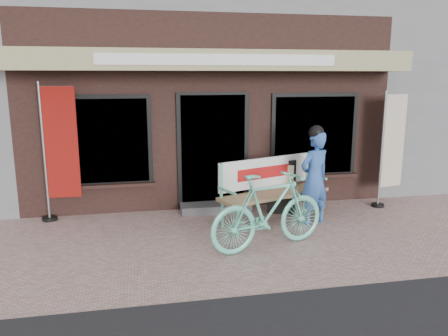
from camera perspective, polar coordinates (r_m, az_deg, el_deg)
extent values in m
plane|color=tan|center=(6.62, 1.53, -10.16)|extent=(70.00, 70.00, 0.00)
cube|color=black|center=(11.09, -4.10, 8.35)|extent=(7.00, 6.00, 3.60)
cube|color=tan|center=(7.75, -1.08, 13.86)|extent=(7.00, 0.80, 0.35)
cube|color=white|center=(7.35, -0.51, 13.97)|extent=(4.00, 0.02, 0.18)
cube|color=black|center=(8.19, -1.44, 2.17)|extent=(1.20, 0.06, 2.10)
cube|color=black|center=(8.18, -1.42, 2.16)|extent=(1.35, 0.04, 2.20)
cube|color=black|center=(8.07, -15.61, 3.38)|extent=(1.60, 0.06, 1.50)
cube|color=black|center=(8.71, 11.67, 4.18)|extent=(1.60, 0.06, 1.50)
cube|color=black|center=(8.06, -15.62, 3.37)|extent=(1.75, 0.04, 1.65)
cube|color=black|center=(8.70, 11.70, 4.17)|extent=(1.75, 0.04, 1.65)
cube|color=black|center=(8.16, -15.33, -2.24)|extent=(1.80, 0.18, 0.06)
cube|color=black|center=(8.80, 11.60, -1.04)|extent=(1.80, 0.18, 0.06)
cube|color=#59595B|center=(8.21, -1.13, -5.16)|extent=(1.30, 0.45, 0.15)
cylinder|color=#6ACFB4|center=(6.92, 1.78, -7.06)|extent=(0.06, 0.06, 0.48)
cylinder|color=#6ACFB4|center=(7.28, -0.20, -6.08)|extent=(0.06, 0.06, 0.48)
cylinder|color=#6ACFB4|center=(8.02, 12.68, -4.67)|extent=(0.06, 0.06, 0.48)
cylinder|color=#6ACFB4|center=(8.33, 10.50, -3.94)|extent=(0.06, 0.06, 0.48)
cube|color=#937650|center=(7.53, 6.61, -3.39)|extent=(2.09, 1.20, 0.06)
cylinder|color=#6ACFB4|center=(7.12, -0.36, -1.85)|extent=(0.06, 0.06, 0.62)
cylinder|color=#6ACFB4|center=(8.22, 10.77, -0.19)|extent=(0.06, 0.06, 0.62)
cube|color=white|center=(7.63, 5.51, -0.52)|extent=(1.82, 0.73, 0.51)
cube|color=#B21414|center=(7.61, 5.64, -0.56)|extent=(1.15, 0.44, 0.20)
cylinder|color=#6ACFB4|center=(6.94, 0.38, -2.99)|extent=(0.22, 0.48, 0.05)
cylinder|color=#6ACFB4|center=(8.10, 12.00, -1.08)|extent=(0.22, 0.48, 0.05)
imported|color=#3159A9|center=(7.54, 11.72, -1.28)|extent=(0.68, 0.57, 1.60)
sphere|color=black|center=(7.40, 11.97, 4.52)|extent=(0.33, 0.33, 0.26)
imported|color=#6ACFB4|center=(6.40, 5.87, -5.59)|extent=(1.97, 1.04, 1.14)
cylinder|color=gray|center=(8.05, -22.44, 1.82)|extent=(0.04, 0.04, 2.40)
cylinder|color=gray|center=(7.89, -21.13, 9.89)|extent=(0.55, 0.04, 0.03)
cube|color=maroon|center=(7.96, -20.46, 3.07)|extent=(0.55, 0.05, 1.91)
cylinder|color=black|center=(8.32, -21.80, -6.16)|extent=(0.27, 0.27, 0.05)
cylinder|color=gray|center=(8.80, 19.91, 2.23)|extent=(0.04, 0.04, 2.23)
cylinder|color=gray|center=(8.87, 21.60, 8.91)|extent=(0.50, 0.13, 0.02)
cube|color=beige|center=(8.96, 21.26, 3.28)|extent=(0.50, 0.14, 1.77)
cylinder|color=black|center=(9.03, 19.42, -4.59)|extent=(0.29, 0.29, 0.05)
cube|color=black|center=(8.03, 7.51, -2.49)|extent=(0.51, 0.24, 1.01)
cube|color=beige|center=(7.95, 7.54, -1.81)|extent=(0.41, 0.15, 0.61)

